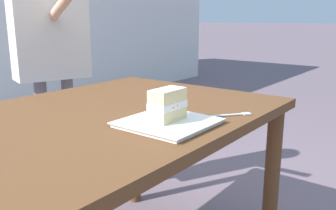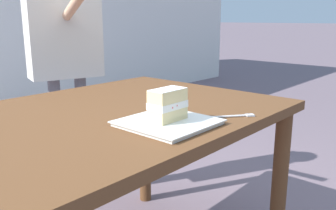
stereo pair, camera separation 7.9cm
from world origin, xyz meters
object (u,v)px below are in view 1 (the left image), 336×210
(cake_slice, at_px, (168,105))
(patio_table, at_px, (92,141))
(dessert_plate, at_px, (168,123))
(dessert_fork, at_px, (232,115))
(diner_person, at_px, (50,36))

(cake_slice, bearing_deg, patio_table, 105.99)
(dessert_plate, distance_m, cake_slice, 0.06)
(patio_table, bearing_deg, dessert_plate, -74.72)
(patio_table, xyz_separation_m, dessert_fork, (0.32, -0.41, 0.10))
(cake_slice, bearing_deg, dessert_plate, -124.85)
(patio_table, bearing_deg, cake_slice, -74.01)
(cake_slice, bearing_deg, dessert_fork, -26.98)
(dessert_plate, bearing_deg, diner_person, 72.82)
(patio_table, distance_m, diner_person, 1.00)
(dessert_plate, bearing_deg, dessert_fork, -25.90)
(dessert_fork, bearing_deg, diner_person, 84.79)
(patio_table, distance_m, dessert_plate, 0.32)
(dessert_plate, bearing_deg, cake_slice, 55.15)
(cake_slice, height_order, dessert_fork, cake_slice)
(patio_table, distance_m, cake_slice, 0.35)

